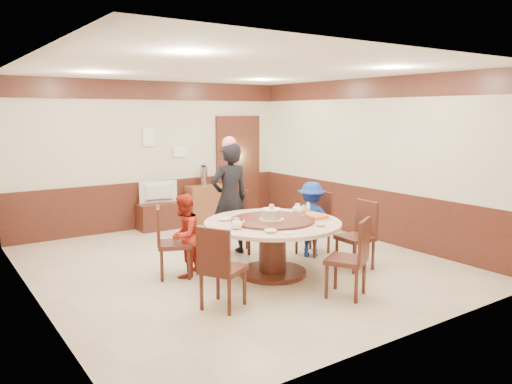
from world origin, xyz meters
TOP-DOWN VIEW (x-y plane):
  - room at (0.01, 0.01)m, footprint 6.00×6.04m
  - banquet_table at (0.13, -0.70)m, footprint 1.86×1.86m
  - chair_0 at (1.30, -0.21)m, footprint 0.53×0.52m
  - chair_1 at (0.33, 0.54)m, footprint 0.60×0.60m
  - chair_2 at (-1.03, -0.01)m, footprint 0.58×0.58m
  - chair_3 at (-1.04, -1.33)m, footprint 0.60×0.60m
  - chair_4 at (0.39, -1.88)m, footprint 0.60×0.60m
  - chair_5 at (1.28, -1.15)m, footprint 0.47×0.46m
  - person_standing at (0.19, 0.51)m, footprint 0.65×0.44m
  - person_red at (-0.89, -0.06)m, footprint 0.70×0.68m
  - person_blue at (1.16, -0.31)m, footprint 0.83×0.84m
  - birthday_cake at (0.10, -0.72)m, footprint 0.33×0.33m
  - teapot_left at (-0.52, -0.81)m, footprint 0.17×0.15m
  - teapot_right at (0.75, -0.47)m, footprint 0.17×0.15m
  - bowl_0 at (-0.39, -0.31)m, footprint 0.14×0.14m
  - bowl_1 at (0.47, -1.28)m, footprint 0.13×0.13m
  - bowl_2 at (-0.27, -1.20)m, footprint 0.14×0.14m
  - bowl_3 at (0.79, -0.88)m, footprint 0.13×0.13m
  - saucer_near at (-0.12, -1.35)m, footprint 0.18×0.18m
  - saucer_far at (0.58, -0.20)m, footprint 0.18×0.18m
  - shrimp_platter at (0.70, -1.00)m, footprint 0.30×0.20m
  - bottle_0 at (0.64, -0.74)m, footprint 0.06×0.06m
  - bottle_1 at (0.83, -0.61)m, footprint 0.06×0.06m
  - tv_stand at (-0.02, 2.75)m, footprint 0.85×0.45m
  - television at (-0.02, 2.75)m, footprint 0.73×0.22m
  - side_cabinet at (1.01, 2.78)m, footprint 0.80×0.40m
  - thermos at (0.97, 2.78)m, footprint 0.15×0.15m
  - notice_left at (-0.10, 2.96)m, footprint 0.25×0.00m
  - notice_right at (0.55, 2.96)m, footprint 0.30×0.00m

SIDE VIEW (x-z plane):
  - tv_stand at x=-0.02m, z-range 0.00..0.50m
  - chair_0 at x=1.30m, z-range -0.18..0.79m
  - chair_1 at x=0.33m, z-range -0.18..0.79m
  - chair_2 at x=-1.03m, z-range -0.18..0.79m
  - chair_3 at x=-1.04m, z-range -0.18..0.79m
  - chair_4 at x=0.39m, z-range -0.18..0.79m
  - chair_5 at x=1.28m, z-range -0.18..0.79m
  - side_cabinet at x=1.01m, z-range 0.00..0.75m
  - banquet_table at x=0.13m, z-range 0.14..0.92m
  - person_red at x=-0.89m, z-range 0.00..1.13m
  - person_blue at x=1.16m, z-range 0.00..1.16m
  - television at x=-0.02m, z-range 0.50..0.92m
  - saucer_near at x=-0.12m, z-range 0.75..0.76m
  - saucer_far at x=0.58m, z-range 0.75..0.76m
  - bowl_0 at x=-0.39m, z-range 0.75..0.78m
  - bowl_2 at x=-0.27m, z-range 0.75..0.79m
  - bowl_3 at x=0.79m, z-range 0.75..0.79m
  - bowl_1 at x=0.47m, z-range 0.75..0.79m
  - shrimp_platter at x=0.70m, z-range 0.75..0.81m
  - teapot_left at x=-0.52m, z-range 0.75..0.87m
  - teapot_right at x=0.75m, z-range 0.75..0.87m
  - bottle_0 at x=0.64m, z-range 0.75..0.91m
  - bottle_1 at x=0.83m, z-range 0.75..0.91m
  - birthday_cake at x=0.10m, z-range 0.75..0.96m
  - person_standing at x=0.19m, z-range 0.00..1.76m
  - thermos at x=0.97m, z-range 0.75..1.13m
  - room at x=0.01m, z-range -0.34..2.50m
  - notice_right at x=0.55m, z-range 1.34..1.56m
  - notice_left at x=-0.10m, z-range 1.57..1.93m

